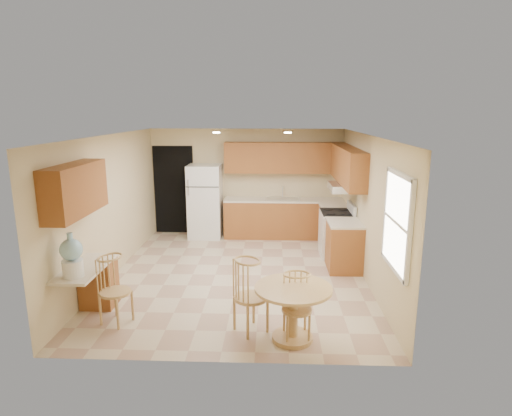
{
  "coord_description": "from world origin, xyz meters",
  "views": [
    {
      "loc": [
        0.61,
        -7.25,
        2.9
      ],
      "look_at": [
        0.31,
        0.3,
        1.18
      ],
      "focal_mm": 30.0,
      "sensor_mm": 36.0,
      "label": 1
    }
  ],
  "objects_px": {
    "stove": "(337,233)",
    "dining_table": "(293,306)",
    "refrigerator": "(205,201)",
    "chair_table_a": "(250,291)",
    "chair_table_b": "(297,304)",
    "chair_desk": "(112,286)",
    "water_crock": "(72,257)"
  },
  "relations": [
    {
      "from": "stove",
      "to": "water_crock",
      "type": "distance_m",
      "value": 5.12
    },
    {
      "from": "stove",
      "to": "water_crock",
      "type": "bearing_deg",
      "value": -140.46
    },
    {
      "from": "dining_table",
      "to": "water_crock",
      "type": "xyz_separation_m",
      "value": [
        -2.88,
        0.14,
        0.56
      ]
    },
    {
      "from": "dining_table",
      "to": "chair_table_a",
      "type": "bearing_deg",
      "value": 168.66
    },
    {
      "from": "chair_table_a",
      "to": "refrigerator",
      "type": "bearing_deg",
      "value": 158.15
    },
    {
      "from": "dining_table",
      "to": "chair_table_b",
      "type": "distance_m",
      "value": 0.12
    },
    {
      "from": "refrigerator",
      "to": "chair_table_b",
      "type": "bearing_deg",
      "value": -68.09
    },
    {
      "from": "refrigerator",
      "to": "chair_table_a",
      "type": "relative_size",
      "value": 1.68
    },
    {
      "from": "chair_table_b",
      "to": "dining_table",
      "type": "bearing_deg",
      "value": -65.97
    },
    {
      "from": "chair_table_b",
      "to": "water_crock",
      "type": "relative_size",
      "value": 1.48
    },
    {
      "from": "chair_desk",
      "to": "stove",
      "type": "bearing_deg",
      "value": 153.54
    },
    {
      "from": "refrigerator",
      "to": "chair_table_a",
      "type": "bearing_deg",
      "value": -74.04
    },
    {
      "from": "stove",
      "to": "chair_table_b",
      "type": "bearing_deg",
      "value": -105.96
    },
    {
      "from": "dining_table",
      "to": "chair_table_b",
      "type": "xyz_separation_m",
      "value": [
        0.05,
        -0.08,
        0.06
      ]
    },
    {
      "from": "water_crock",
      "to": "refrigerator",
      "type": "bearing_deg",
      "value": 76.75
    },
    {
      "from": "chair_desk",
      "to": "refrigerator",
      "type": "bearing_deg",
      "value": -166.14
    },
    {
      "from": "chair_desk",
      "to": "water_crock",
      "type": "distance_m",
      "value": 0.66
    },
    {
      "from": "stove",
      "to": "dining_table",
      "type": "bearing_deg",
      "value": -107.12
    },
    {
      "from": "chair_table_b",
      "to": "chair_desk",
      "type": "xyz_separation_m",
      "value": [
        -2.48,
        0.36,
        0.04
      ]
    },
    {
      "from": "refrigerator",
      "to": "stove",
      "type": "height_order",
      "value": "refrigerator"
    },
    {
      "from": "stove",
      "to": "chair_desk",
      "type": "relative_size",
      "value": 1.14
    },
    {
      "from": "stove",
      "to": "dining_table",
      "type": "height_order",
      "value": "stove"
    },
    {
      "from": "chair_desk",
      "to": "water_crock",
      "type": "bearing_deg",
      "value": -51.67
    },
    {
      "from": "refrigerator",
      "to": "water_crock",
      "type": "relative_size",
      "value": 2.84
    },
    {
      "from": "refrigerator",
      "to": "chair_table_b",
      "type": "relative_size",
      "value": 1.92
    },
    {
      "from": "chair_table_a",
      "to": "water_crock",
      "type": "relative_size",
      "value": 1.69
    },
    {
      "from": "refrigerator",
      "to": "chair_table_a",
      "type": "distance_m",
      "value": 4.68
    },
    {
      "from": "chair_table_a",
      "to": "chair_table_b",
      "type": "xyz_separation_m",
      "value": [
        0.6,
        -0.19,
        -0.08
      ]
    },
    {
      "from": "refrigerator",
      "to": "chair_table_b",
      "type": "distance_m",
      "value": 5.06
    },
    {
      "from": "chair_table_a",
      "to": "stove",
      "type": "bearing_deg",
      "value": 116.24
    },
    {
      "from": "dining_table",
      "to": "chair_table_a",
      "type": "height_order",
      "value": "chair_table_a"
    },
    {
      "from": "chair_table_a",
      "to": "chair_desk",
      "type": "distance_m",
      "value": 1.89
    }
  ]
}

